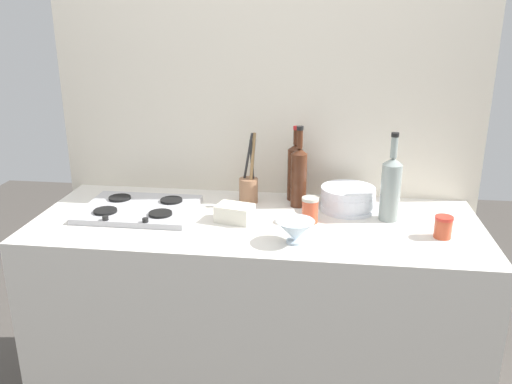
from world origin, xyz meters
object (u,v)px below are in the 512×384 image
Objects in this scene: plate_stack at (348,199)px; condiment_jar_front at (443,227)px; stovetop_hob at (139,209)px; wine_bottle_mid_left at (299,176)px; butter_dish at (235,213)px; condiment_jar_rear at (310,210)px; utensil_crock at (249,186)px; wine_bottle_mid_right at (295,171)px; mixing_bowl at (295,231)px; wine_bottle_leftmost at (391,187)px.

condiment_jar_front is at bearing -36.22° from plate_stack.
wine_bottle_mid_left is at bearing 13.68° from stovetop_hob.
condiment_jar_front is (0.80, -0.06, 0.01)m from butter_dish.
stovetop_hob is at bearing 178.21° from condiment_jar_rear.
stovetop_hob is at bearing -157.60° from utensil_crock.
butter_dish is (-0.22, -0.29, -0.10)m from wine_bottle_mid_right.
stovetop_hob is 0.88m from plate_stack.
condiment_jar_front is 0.81× the size of condiment_jar_rear.
condiment_jar_front is 0.50m from condiment_jar_rear.
wine_bottle_mid_right is 1.06× the size of utensil_crock.
mixing_bowl is at bearing -102.75° from condiment_jar_rear.
mixing_bowl is (0.67, -0.23, 0.03)m from stovetop_hob.
stovetop_hob is 3.26× the size of butter_dish.
wine_bottle_leftmost is (1.03, 0.05, 0.12)m from stovetop_hob.
plate_stack is 2.24× the size of condiment_jar_rear.
butter_dish is 0.30m from condiment_jar_rear.
condiment_jar_rear is (0.08, -0.27, -0.08)m from wine_bottle_mid_right.
wine_bottle_mid_right reaches higher than butter_dish.
wine_bottle_mid_left is 0.09m from wine_bottle_mid_right.
mixing_bowl is at bearing -118.68° from plate_stack.
plate_stack is at bearing 9.01° from stovetop_hob.
utensil_crock is (-0.20, -0.06, -0.06)m from wine_bottle_mid_right.
wine_bottle_mid_right is 0.68m from condiment_jar_front.
wine_bottle_mid_right is at bearing 20.93° from stovetop_hob.
wine_bottle_mid_right is 0.48m from mixing_bowl.
utensil_crock is (-0.59, 0.13, -0.06)m from wine_bottle_leftmost.
stovetop_hob is 0.69m from wine_bottle_mid_right.
condiment_jar_rear is at bearing -36.60° from utensil_crock.
plate_stack is at bearing 22.41° from butter_dish.
plate_stack is 2.77× the size of condiment_jar_front.
wine_bottle_leftmost is 0.33m from condiment_jar_rear.
wine_bottle_mid_left reaches higher than wine_bottle_mid_right.
stovetop_hob is 5.50× the size of condiment_jar_front.
plate_stack is 0.67× the size of wine_bottle_mid_left.
plate_stack reaches higher than condiment_jar_front.
plate_stack is 0.43m from utensil_crock.
utensil_crock is at bearing 167.29° from wine_bottle_leftmost.
wine_bottle_mid_right is (-0.02, 0.08, -0.01)m from wine_bottle_mid_left.
plate_stack is at bearing 143.78° from condiment_jar_front.
utensil_crock is at bearing 83.68° from butter_dish.
plate_stack is 0.74× the size of utensil_crock.
wine_bottle_leftmost is at bearing 138.36° from condiment_jar_front.
wine_bottle_mid_right is 0.21m from utensil_crock.
stovetop_hob is 1.47× the size of utensil_crock.
wine_bottle_mid_right is 3.20× the size of condiment_jar_rear.
mixing_bowl is (0.03, -0.47, -0.08)m from wine_bottle_mid_right.
mixing_bowl is 1.00× the size of butter_dish.
wine_bottle_mid_right is at bearing 148.21° from condiment_jar_front.
mixing_bowl is 1.36× the size of condiment_jar_rear.
wine_bottle_leftmost is at bearing 37.55° from mixing_bowl.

